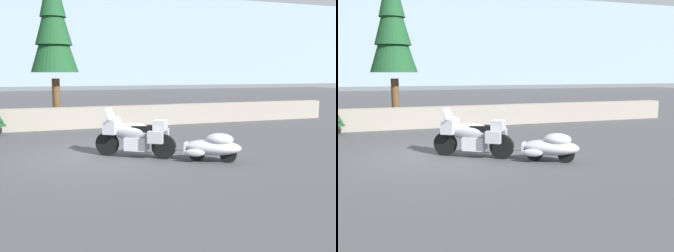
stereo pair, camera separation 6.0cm
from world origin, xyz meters
The scene contains 6 objects.
ground_plane centered at (0.00, 0.00, 0.00)m, with size 80.00×80.00×0.00m, color #424244.
stone_guard_wall centered at (0.25, 5.55, 0.42)m, with size 24.00×0.61×0.88m.
distant_ridgeline centered at (0.00, 95.55, 8.00)m, with size 240.00×80.00×16.00m, color #7F93AD.
touring_motorcycle centered at (0.93, -0.47, 0.62)m, with size 2.01×1.49×1.33m.
car_shaped_trailer centered at (2.74, -1.65, 0.41)m, with size 2.04×1.51×0.76m.
pine_tree_tall centered at (-0.85, 6.92, 4.45)m, with size 2.03×2.03×7.11m.
Camera 1 is at (-1.42, -10.39, 2.32)m, focal length 40.13 mm.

